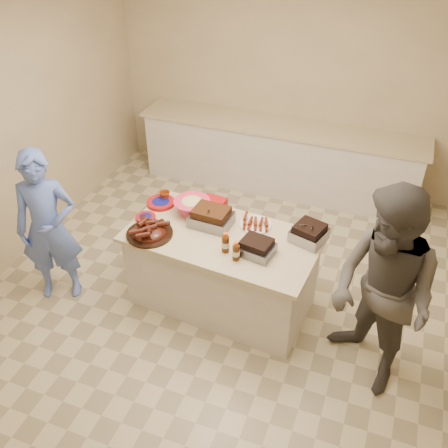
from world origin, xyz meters
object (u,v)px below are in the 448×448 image
at_px(rib_platter, 150,235).
at_px(coleslaw_bowl, 192,213).
at_px(island, 222,301).
at_px(mustard_bottle, 221,223).
at_px(guest_blue, 64,290).
at_px(plastic_cup, 165,200).
at_px(guest_gray, 363,372).
at_px(bbq_bottle_a, 225,251).
at_px(roasting_pan, 308,240).
at_px(bbq_bottle_b, 236,259).

distance_m(rib_platter, coleslaw_bowl, 0.50).
xyz_separation_m(island, mustard_bottle, (-0.08, 0.19, 0.82)).
distance_m(mustard_bottle, guest_blue, 1.80).
height_order(island, coleslaw_bowl, coleslaw_bowl).
height_order(island, guest_blue, island).
distance_m(plastic_cup, guest_gray, 2.42).
bearing_deg(mustard_bottle, plastic_cup, 165.91).
xyz_separation_m(bbq_bottle_a, plastic_cup, (-0.84, 0.54, 0.00)).
xyz_separation_m(roasting_pan, bbq_bottle_a, (-0.63, -0.41, 0.00)).
xyz_separation_m(roasting_pan, bbq_bottle_b, (-0.51, -0.48, 0.00)).
bearing_deg(mustard_bottle, bbq_bottle_a, -63.80).
distance_m(island, roasting_pan, 1.12).
xyz_separation_m(roasting_pan, coleslaw_bowl, (-1.13, 0.03, 0.00)).
relative_size(guest_blue, guest_gray, 0.87).
xyz_separation_m(island, bbq_bottle_a, (0.10, -0.19, 0.82)).
xyz_separation_m(bbq_bottle_a, bbq_bottle_b, (0.12, -0.07, 0.00)).
height_order(bbq_bottle_b, mustard_bottle, bbq_bottle_b).
distance_m(roasting_pan, bbq_bottle_b, 0.70).
bearing_deg(mustard_bottle, island, -66.19).
height_order(bbq_bottle_a, guest_blue, bbq_bottle_a).
bearing_deg(bbq_bottle_b, rib_platter, 176.32).
bearing_deg(island, bbq_bottle_a, -56.45).
bearing_deg(island, guest_blue, -160.00).
height_order(rib_platter, guest_blue, rib_platter).
distance_m(island, rib_platter, 1.04).
bearing_deg(rib_platter, mustard_bottle, 36.67).
xyz_separation_m(mustard_bottle, guest_blue, (-1.48, -0.61, -0.82)).
bearing_deg(bbq_bottle_b, island, 130.55).
bearing_deg(coleslaw_bowl, rib_platter, -116.48).
relative_size(rib_platter, roasting_pan, 1.53).
distance_m(island, bbq_bottle_b, 0.89).
bearing_deg(coleslaw_bowl, guest_blue, -150.68).
distance_m(coleslaw_bowl, plastic_cup, 0.36).
relative_size(coleslaw_bowl, plastic_cup, 3.40).
bearing_deg(guest_blue, coleslaw_bowl, 3.55).
relative_size(island, plastic_cup, 16.81).
distance_m(rib_platter, guest_blue, 1.27).
xyz_separation_m(bbq_bottle_a, guest_blue, (-1.67, -0.23, -0.82)).
bearing_deg(rib_platter, island, 18.60).
bearing_deg(guest_gray, coleslaw_bowl, -153.50).
bearing_deg(bbq_bottle_b, guest_gray, -5.03).
bearing_deg(guest_blue, mustard_bottle, -3.49).
bearing_deg(roasting_pan, bbq_bottle_a, -130.72).
relative_size(roasting_pan, bbq_bottle_a, 1.42).
bearing_deg(coleslaw_bowl, mustard_bottle, -9.21).
xyz_separation_m(rib_platter, plastic_cup, (-0.12, 0.56, 0.00)).
height_order(plastic_cup, guest_gray, plastic_cup).
xyz_separation_m(rib_platter, mustard_bottle, (0.53, 0.40, 0.00)).
height_order(bbq_bottle_a, guest_gray, bbq_bottle_a).
xyz_separation_m(mustard_bottle, plastic_cup, (-0.65, 0.16, 0.00)).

